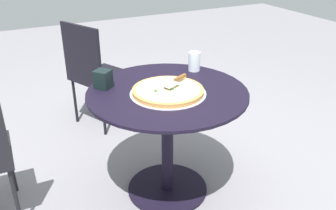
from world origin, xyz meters
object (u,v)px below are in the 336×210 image
at_px(patio_table, 167,121).
at_px(pizza_server, 175,81).
at_px(patio_chair_near, 94,69).
at_px(napkin_dispenser, 103,79).
at_px(drinking_cup, 194,61).
at_px(pizza_on_tray, 168,91).

distance_m(patio_table, pizza_server, 0.27).
height_order(patio_table, patio_chair_near, patio_chair_near).
xyz_separation_m(pizza_server, napkin_dispenser, (0.21, 0.37, -0.00)).
height_order(drinking_cup, napkin_dispenser, drinking_cup).
bearing_deg(pizza_on_tray, napkin_dispenser, 50.79).
relative_size(drinking_cup, napkin_dispenser, 1.15).
height_order(pizza_server, patio_chair_near, patio_chair_near).
height_order(patio_table, pizza_on_tray, pizza_on_tray).
bearing_deg(pizza_on_tray, patio_chair_near, 6.24).
distance_m(pizza_server, napkin_dispenser, 0.43).
xyz_separation_m(pizza_server, patio_chair_near, (1.10, 0.19, -0.27)).
bearing_deg(patio_table, drinking_cup, -54.55).
bearing_deg(drinking_cup, pizza_server, 130.59).
relative_size(patio_table, pizza_on_tray, 2.16).
bearing_deg(pizza_server, drinking_cup, -49.41).
bearing_deg(napkin_dispenser, patio_chair_near, -50.28).
relative_size(pizza_on_tray, patio_chair_near, 0.48).
bearing_deg(pizza_on_tray, patio_table, -21.41).
xyz_separation_m(pizza_on_tray, drinking_cup, (0.26, -0.33, 0.05)).
xyz_separation_m(patio_table, drinking_cup, (0.22, -0.31, 0.27)).
height_order(pizza_server, drinking_cup, drinking_cup).
bearing_deg(napkin_dispenser, pizza_server, -158.68).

